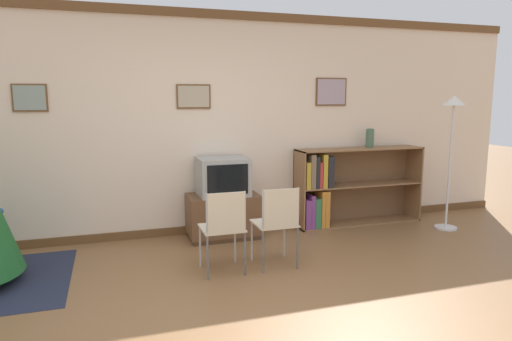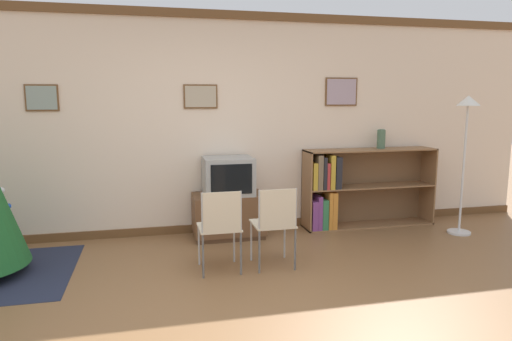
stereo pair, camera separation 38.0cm
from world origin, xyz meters
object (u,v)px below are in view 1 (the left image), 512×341
tv_console (223,216)px  standing_lamp (452,127)px  folding_chair_right (277,222)px  folding_chair_left (224,226)px  television (223,176)px  bookshelf (337,188)px  vase (370,138)px

tv_console → standing_lamp: standing_lamp is taller
folding_chair_right → standing_lamp: size_ratio=0.48×
folding_chair_left → standing_lamp: 3.27m
tv_console → folding_chair_left: folding_chair_left is taller
television → bookshelf: 1.59m
folding_chair_right → tv_console: bearing=103.4°
bookshelf → vase: bearing=4.4°
television → vase: 2.09m
tv_console → television: (0.00, -0.00, 0.49)m
television → tv_console: bearing=90.0°
bookshelf → standing_lamp: standing_lamp is taller
folding_chair_left → standing_lamp: standing_lamp is taller
folding_chair_left → bookshelf: size_ratio=0.47×
tv_console → folding_chair_left: bearing=-103.4°
tv_console → vase: (2.05, 0.12, 0.88)m
television → folding_chair_right: television is taller
television → folding_chair_right: 1.19m
standing_lamp → bookshelf: bearing=154.5°
television → standing_lamp: bearing=-10.3°
vase → tv_console: bearing=-176.6°
tv_console → television: bearing=-90.0°
vase → standing_lamp: size_ratio=0.15×
folding_chair_right → bookshelf: bearing=43.1°
folding_chair_left → bookshelf: (1.84, 1.22, 0.02)m
folding_chair_left → vase: vase is taller
television → folding_chair_left: 1.19m
folding_chair_right → vase: bearing=35.1°
television → standing_lamp: size_ratio=0.34×
folding_chair_right → bookshelf: 1.78m
tv_console → standing_lamp: bearing=-10.4°
tv_console → folding_chair_right: bearing=-76.6°
folding_chair_left → bookshelf: bookshelf is taller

